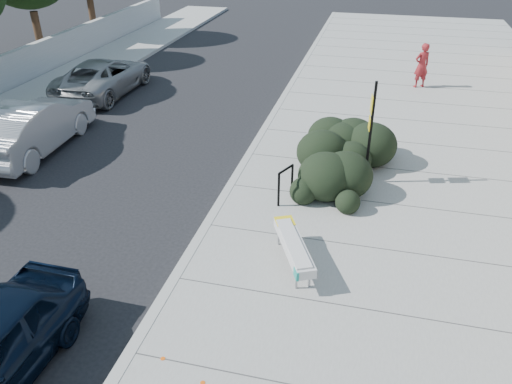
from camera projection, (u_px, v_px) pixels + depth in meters
ground at (175, 283)px, 10.14m from camera, size 120.00×120.00×0.00m
sidewalk_near at (445, 194)px, 13.15m from camera, size 11.20×50.00×0.15m
curb_near at (240, 170)px, 14.31m from camera, size 0.22×50.00×0.17m
curb_far at (0, 143)px, 15.97m from camera, size 0.22×50.00×0.17m
bench at (294, 246)px, 10.21m from camera, size 1.18×1.96×0.59m
bike_rack at (286, 182)px, 12.40m from camera, size 0.30×0.59×0.94m
sign_post at (370, 128)px, 12.77m from camera, size 0.12×0.32×2.81m
hedge at (348, 149)px, 13.58m from camera, size 2.81×4.41×1.53m
wagon_silver at (32, 126)px, 15.31m from camera, size 1.94×4.93×1.60m
suv_silver at (104, 76)px, 20.17m from camera, size 2.34×5.05×1.40m
pedestrian at (422, 65)px, 20.27m from camera, size 0.78×0.70×1.79m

